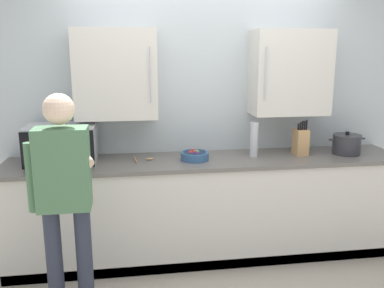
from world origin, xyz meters
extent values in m
cube|color=#B2BCC1|center=(0.00, 1.11, 1.29)|extent=(4.15, 0.10, 2.57)
cube|color=beige|center=(-0.78, 0.90, 1.66)|extent=(0.69, 0.32, 0.76)
cylinder|color=#B7BABF|center=(-0.49, 0.72, 1.66)|extent=(0.01, 0.01, 0.46)
cube|color=beige|center=(0.78, 0.90, 1.66)|extent=(0.69, 0.32, 0.76)
cylinder|color=#B7BABF|center=(0.49, 0.72, 1.66)|extent=(0.01, 0.01, 0.46)
cube|color=beige|center=(0.00, 0.75, 0.44)|extent=(3.48, 0.59, 0.89)
cube|color=#605B56|center=(0.00, 0.75, 0.90)|extent=(3.52, 0.63, 0.03)
cube|color=black|center=(0.00, 0.48, 0.04)|extent=(3.48, 0.04, 0.09)
cube|color=#B7BABF|center=(-1.25, 0.80, 1.09)|extent=(0.57, 0.39, 0.33)
cube|color=beige|center=(-1.33, 0.79, 1.09)|extent=(0.37, 0.33, 0.26)
cube|color=black|center=(-1.04, 0.60, 1.09)|extent=(0.16, 0.01, 0.30)
cube|color=black|center=(-1.33, 0.58, 1.09)|extent=(0.41, 0.06, 0.30)
cylinder|color=#335684|center=(-0.12, 0.73, 0.96)|extent=(0.25, 0.25, 0.07)
cylinder|color=#192B42|center=(-0.12, 0.73, 0.97)|extent=(0.20, 0.20, 0.04)
sphere|color=#5B9333|center=(-0.11, 0.72, 0.99)|extent=(0.05, 0.05, 0.05)
sphere|color=red|center=(-0.16, 0.72, 0.99)|extent=(0.04, 0.04, 0.04)
sphere|color=#511E5B|center=(-0.12, 0.68, 0.99)|extent=(0.05, 0.05, 0.05)
sphere|color=#511E5B|center=(-0.10, 0.75, 0.99)|extent=(0.04, 0.04, 0.04)
sphere|color=red|center=(-0.13, 0.76, 0.99)|extent=(0.05, 0.05, 0.05)
cylinder|color=tan|center=(-0.64, 0.77, 0.93)|extent=(0.04, 0.19, 0.01)
ellipsoid|color=tan|center=(-0.51, 0.79, 0.93)|extent=(0.07, 0.05, 0.02)
cube|color=tan|center=(0.87, 0.78, 1.04)|extent=(0.11, 0.15, 0.23)
cylinder|color=black|center=(0.83, 0.76, 1.19)|extent=(0.02, 0.02, 0.06)
cylinder|color=black|center=(0.85, 0.76, 1.19)|extent=(0.02, 0.02, 0.07)
cylinder|color=black|center=(0.87, 0.76, 1.20)|extent=(0.02, 0.02, 0.08)
cylinder|color=black|center=(0.89, 0.76, 1.20)|extent=(0.02, 0.02, 0.08)
cylinder|color=black|center=(0.90, 0.76, 1.20)|extent=(0.02, 0.02, 0.09)
cylinder|color=#2D2D33|center=(1.29, 0.73, 1.00)|extent=(0.25, 0.25, 0.16)
cylinder|color=#2D2D33|center=(1.29, 0.73, 1.09)|extent=(0.25, 0.25, 0.02)
cylinder|color=black|center=(1.29, 0.73, 1.12)|extent=(0.04, 0.04, 0.03)
cylinder|color=#2D2D33|center=(1.14, 0.73, 1.06)|extent=(0.05, 0.02, 0.02)
cylinder|color=#2D2D33|center=(1.44, 0.73, 1.06)|extent=(0.05, 0.02, 0.02)
cylinder|color=#B7BABF|center=(0.42, 0.77, 1.06)|extent=(0.07, 0.07, 0.28)
cylinder|color=#B7BABF|center=(0.42, 0.77, 1.22)|extent=(0.08, 0.08, 0.03)
cylinder|color=#282D3D|center=(-1.21, -0.04, 0.42)|extent=(0.11, 0.11, 0.83)
cylinder|color=#282D3D|center=(-1.01, -0.04, 0.42)|extent=(0.11, 0.11, 0.83)
cube|color=#47704C|center=(-1.11, -0.04, 1.11)|extent=(0.34, 0.20, 0.55)
sphere|color=beige|center=(-1.11, -0.04, 1.50)|extent=(0.20, 0.20, 0.20)
cylinder|color=beige|center=(-1.07, 0.21, 1.23)|extent=(0.33, 0.55, 0.25)
cylinder|color=#47704C|center=(-1.31, -0.04, 1.06)|extent=(0.07, 0.07, 0.46)
camera|label=1|loc=(-0.66, -2.71, 1.87)|focal=38.61mm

